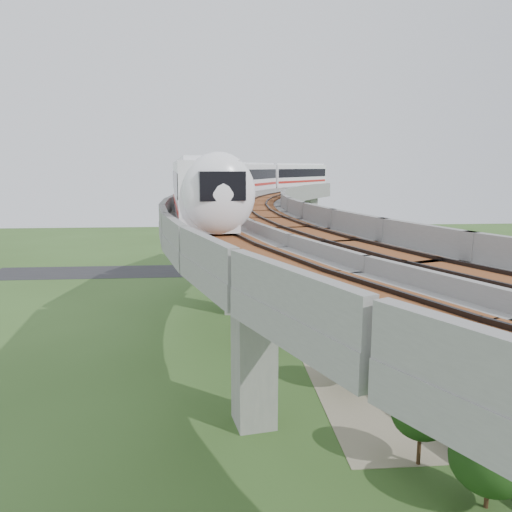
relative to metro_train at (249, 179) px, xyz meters
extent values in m
plane|color=#335321|center=(-2.49, -15.86, -12.31)|extent=(160.00, 160.00, 0.00)
cube|color=gray|center=(11.51, -17.86, -12.29)|extent=(18.00, 26.00, 0.04)
cube|color=#232326|center=(-2.49, 14.14, -12.29)|extent=(60.00, 8.00, 0.03)
cube|color=#99968E|center=(6.62, 15.94, -8.11)|extent=(2.86, 2.93, 8.40)
cube|color=#99968E|center=(6.62, 15.94, -3.31)|extent=(7.21, 5.74, 1.20)
cube|color=#99968E|center=(-1.58, -5.44, -8.11)|extent=(2.35, 2.51, 8.40)
cube|color=#99968E|center=(-1.58, -5.44, -3.31)|extent=(7.31, 3.58, 1.20)
cube|color=#99968E|center=(-1.58, -26.28, -8.11)|extent=(2.35, 2.51, 8.40)
cube|color=#99968E|center=(-1.58, -26.28, -3.31)|extent=(7.31, 3.58, 1.20)
cube|color=gray|center=(3.69, 10.68, -2.31)|extent=(16.42, 20.91, 0.80)
cube|color=gray|center=(-0.16, 12.58, -1.41)|extent=(8.66, 17.08, 1.00)
cube|color=gray|center=(7.55, 8.78, -1.41)|extent=(8.66, 17.08, 1.00)
cube|color=brown|center=(1.72, 11.65, -1.85)|extent=(10.68, 18.08, 0.12)
cube|color=black|center=(1.72, 11.65, -1.73)|extent=(9.69, 17.59, 0.12)
cube|color=brown|center=(5.67, 9.71, -1.85)|extent=(10.68, 18.08, 0.12)
cube|color=black|center=(5.67, 9.71, -1.73)|extent=(9.69, 17.59, 0.12)
cube|color=gray|center=(-1.80, -6.73, -2.31)|extent=(11.77, 20.03, 0.80)
cube|color=gray|center=(-6.05, -6.08, -1.41)|extent=(3.22, 18.71, 1.00)
cube|color=gray|center=(2.45, -7.38, -1.41)|extent=(3.22, 18.71, 1.00)
cube|color=brown|center=(-3.97, -6.40, -1.85)|extent=(5.44, 19.05, 0.12)
cube|color=black|center=(-3.97, -6.40, -1.73)|extent=(4.35, 18.88, 0.12)
cube|color=brown|center=(0.38, -7.06, -1.85)|extent=(5.44, 19.05, 0.12)
cube|color=black|center=(0.38, -7.06, -1.73)|extent=(4.35, 18.88, 0.12)
cube|color=gray|center=(-1.80, -24.98, -2.31)|extent=(11.77, 20.03, 0.80)
cube|color=gray|center=(-6.05, -25.64, -1.41)|extent=(3.22, 18.71, 1.00)
cube|color=gray|center=(2.45, -24.33, -1.41)|extent=(3.22, 18.71, 1.00)
cube|color=brown|center=(-3.97, -25.32, -1.85)|extent=(5.44, 19.05, 0.12)
cube|color=black|center=(-3.97, -25.32, -1.73)|extent=(4.35, 18.88, 0.12)
cube|color=brown|center=(0.38, -24.65, -1.85)|extent=(5.44, 19.05, 0.12)
cube|color=black|center=(0.38, -24.65, -1.73)|extent=(4.35, 18.88, 0.12)
cube|color=gray|center=(-0.16, -44.30, -1.41)|extent=(8.66, 17.08, 1.00)
cube|color=white|center=(-4.42, -21.69, -0.07)|extent=(4.10, 15.19, 3.20)
cube|color=white|center=(-4.42, -21.69, 1.63)|extent=(3.49, 14.39, 0.22)
cube|color=black|center=(-4.42, -21.69, 0.38)|extent=(4.10, 14.60, 1.15)
cube|color=red|center=(-4.42, -21.69, -0.82)|extent=(4.10, 14.60, 0.30)
cube|color=black|center=(-4.42, -21.69, -1.53)|extent=(3.09, 12.87, 0.28)
cube|color=white|center=(-3.93, -6.14, -0.07)|extent=(5.01, 15.24, 3.20)
cube|color=white|center=(-3.93, -6.14, 1.63)|extent=(4.36, 14.41, 0.22)
cube|color=black|center=(-3.93, -6.14, 0.38)|extent=(4.98, 14.65, 1.15)
cube|color=red|center=(-3.93, -6.14, -0.82)|extent=(4.98, 14.65, 0.30)
cube|color=black|center=(-3.93, -6.14, -1.53)|extent=(3.87, 12.89, 0.28)
cube|color=white|center=(0.40, 8.80, -0.07)|extent=(8.43, 14.84, 3.20)
cube|color=white|center=(0.40, 8.80, 1.63)|extent=(7.63, 13.94, 0.22)
cube|color=black|center=(0.40, 8.80, 0.38)|extent=(8.24, 14.31, 1.15)
cube|color=red|center=(0.40, 8.80, -0.82)|extent=(8.24, 14.31, 0.30)
cube|color=black|center=(0.40, 8.80, -1.53)|extent=(6.80, 12.46, 0.28)
cube|color=white|center=(8.31, 22.20, -0.07)|extent=(11.31, 13.52, 3.20)
cube|color=white|center=(8.31, 22.20, 1.63)|extent=(10.43, 12.59, 0.22)
cube|color=black|center=(8.31, 22.20, 0.38)|extent=(10.99, 13.08, 1.15)
cube|color=red|center=(8.31, 22.20, -0.82)|extent=(10.99, 13.08, 0.30)
cube|color=black|center=(8.31, 22.20, -1.53)|extent=(9.30, 11.25, 0.28)
ellipsoid|color=white|center=(-3.32, -28.86, 0.08)|extent=(3.63, 2.48, 3.64)
cylinder|color=#2D382D|center=(9.76, 3.43, -11.56)|extent=(0.08, 0.08, 1.50)
cube|color=#2D382D|center=(8.89, 1.12, -11.56)|extent=(1.69, 4.77, 1.40)
cylinder|color=#2D382D|center=(8.13, -1.23, -11.56)|extent=(0.08, 0.08, 1.50)
cube|color=#2D382D|center=(7.48, -3.62, -11.56)|extent=(1.23, 4.91, 1.40)
cylinder|color=#2D382D|center=(6.95, -6.03, -11.56)|extent=(0.08, 0.08, 1.50)
cube|color=#2D382D|center=(6.54, -8.47, -11.56)|extent=(0.75, 4.99, 1.40)
cylinder|color=#2D382D|center=(6.24, -10.92, -11.56)|extent=(0.08, 0.08, 1.50)
cube|color=#2D382D|center=(6.07, -13.39, -11.56)|extent=(0.27, 5.04, 1.40)
cylinder|color=#2D382D|center=(6.01, -15.86, -11.56)|extent=(0.08, 0.08, 1.50)
cube|color=#2D382D|center=(6.07, -18.33, -11.56)|extent=(0.27, 5.04, 1.40)
cylinder|color=#2D382D|center=(6.24, -20.79, -11.56)|extent=(0.08, 0.08, 1.50)
cube|color=#2D382D|center=(6.54, -23.25, -11.56)|extent=(0.75, 4.99, 1.40)
cylinder|color=#2D382D|center=(6.95, -25.68, -11.56)|extent=(0.08, 0.08, 1.50)
cube|color=#2D382D|center=(7.48, -28.10, -11.56)|extent=(1.23, 4.91, 1.40)
cylinder|color=#2D382D|center=(8.13, -30.48, -11.56)|extent=(0.08, 0.08, 1.50)
cylinder|color=#382314|center=(9.58, 7.63, -11.47)|extent=(0.18, 0.18, 1.68)
ellipsoid|color=#173410|center=(9.58, 7.63, -9.71)|extent=(3.06, 3.06, 2.60)
cylinder|color=#382314|center=(7.37, 0.86, -11.66)|extent=(0.18, 0.18, 1.30)
ellipsoid|color=#173410|center=(7.37, 0.86, -10.46)|extent=(1.83, 1.83, 1.55)
cylinder|color=#382314|center=(5.97, -3.16, -11.64)|extent=(0.18, 0.18, 1.34)
ellipsoid|color=#173410|center=(5.97, -3.16, -10.06)|extent=(3.03, 3.03, 2.58)
cylinder|color=#382314|center=(4.65, -11.95, -11.46)|extent=(0.18, 0.18, 1.70)
ellipsoid|color=#173410|center=(4.65, -11.95, -9.94)|extent=(2.24, 2.24, 1.90)
cylinder|color=#382314|center=(4.43, -14.98, -11.58)|extent=(0.18, 0.18, 1.45)
ellipsoid|color=#173410|center=(4.43, -14.98, -10.22)|extent=(2.13, 2.13, 1.81)
cylinder|color=#382314|center=(4.80, -22.50, -11.50)|extent=(0.18, 0.18, 1.61)
ellipsoid|color=#173410|center=(4.80, -22.50, -9.80)|extent=(3.00, 3.00, 2.55)
cylinder|color=#382314|center=(5.69, -30.69, -11.45)|extent=(0.18, 0.18, 1.71)
ellipsoid|color=#173410|center=(5.69, -30.69, -9.79)|extent=(2.70, 2.70, 2.29)
cylinder|color=#382314|center=(7.24, -33.76, -11.74)|extent=(0.18, 0.18, 1.14)
ellipsoid|color=#173410|center=(7.24, -33.76, -10.22)|extent=(3.16, 3.16, 2.69)
imported|color=white|center=(9.94, -22.58, -11.67)|extent=(2.97, 3.77, 1.20)
imported|color=black|center=(13.07, -13.91, -11.70)|extent=(4.20, 2.50, 1.14)
camera|label=1|loc=(-3.49, -50.97, 1.24)|focal=35.00mm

